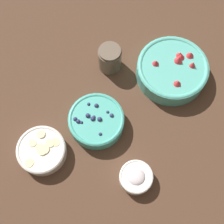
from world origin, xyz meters
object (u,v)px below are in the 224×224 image
Objects in this scene: bowl_cream at (136,177)px; jar_chocolate at (110,59)px; bowl_bananas at (42,150)px; bowl_blueberries at (96,121)px; bowl_strawberries at (172,70)px.

jar_chocolate is at bearing -161.45° from bowl_cream.
bowl_blueberries is at bearing 127.11° from bowl_bananas.
jar_chocolate is at bearing 176.38° from bowl_blueberries.
bowl_strawberries is at bearing 167.16° from bowl_cream.
bowl_blueberries is 0.20m from bowl_bananas.
bowl_blueberries reaches higher than bowl_cream.
bowl_strawberries reaches higher than bowl_bananas.
bowl_blueberries is at bearing -47.09° from bowl_strawberries.
bowl_cream is at bearing 41.70° from bowl_blueberries.
bowl_cream is (0.05, 0.31, -0.00)m from bowl_bananas.
bowl_bananas is 0.31m from bowl_cream.
bowl_cream is 0.42m from jar_chocolate.
bowl_cream is at bearing 81.41° from bowl_bananas.
bowl_strawberries is 0.52m from bowl_bananas.
jar_chocolate reaches higher than bowl_blueberries.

